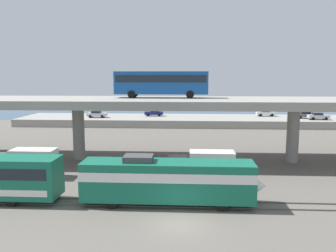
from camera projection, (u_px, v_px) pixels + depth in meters
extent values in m
plane|color=#605B54|center=(179.00, 224.00, 26.15)|extent=(260.00, 260.00, 0.00)
cube|color=#59544C|center=(180.00, 207.00, 29.35)|extent=(110.00, 0.12, 0.12)
cube|color=#59544C|center=(181.00, 201.00, 30.84)|extent=(110.00, 0.12, 0.12)
cube|color=#14664C|center=(168.00, 180.00, 29.88)|extent=(14.30, 3.00, 3.20)
cube|color=silver|center=(168.00, 174.00, 29.80)|extent=(14.30, 3.04, 0.77)
cone|color=silver|center=(254.00, 186.00, 29.50)|extent=(1.95, 2.85, 2.85)
cube|color=black|center=(237.00, 171.00, 29.42)|extent=(1.95, 2.70, 1.02)
cube|color=#3F3F42|center=(138.00, 158.00, 29.77)|extent=(2.40, 1.80, 0.50)
cylinder|color=black|center=(220.00, 195.00, 31.17)|extent=(0.96, 0.18, 0.96)
cylinder|color=black|center=(223.00, 206.00, 28.50)|extent=(0.96, 0.18, 0.96)
cylinder|color=black|center=(118.00, 193.00, 31.70)|extent=(0.96, 0.18, 0.96)
cylinder|color=black|center=(112.00, 203.00, 29.03)|extent=(0.96, 0.18, 0.96)
cylinder|color=black|center=(26.00, 191.00, 32.20)|extent=(0.92, 0.18, 0.92)
cylinder|color=black|center=(11.00, 201.00, 29.53)|extent=(0.92, 0.18, 0.92)
cube|color=gray|center=(184.00, 103.00, 44.90)|extent=(96.00, 11.59, 1.02)
cylinder|color=gray|center=(79.00, 133.00, 46.25)|extent=(1.50, 1.50, 6.89)
cylinder|color=gray|center=(293.00, 135.00, 44.64)|extent=(1.50, 1.50, 6.89)
cube|color=#14478C|center=(161.00, 83.00, 46.32)|extent=(12.00, 2.55, 2.90)
cube|color=black|center=(161.00, 79.00, 46.25)|extent=(11.52, 2.59, 0.93)
cube|color=black|center=(208.00, 80.00, 45.92)|extent=(0.08, 2.30, 1.74)
cylinder|color=black|center=(190.00, 94.00, 47.50)|extent=(1.00, 0.26, 1.00)
cylinder|color=black|center=(190.00, 95.00, 45.10)|extent=(1.00, 0.26, 1.00)
cylinder|color=black|center=(134.00, 93.00, 47.93)|extent=(1.00, 0.26, 1.00)
cylinder|color=black|center=(132.00, 94.00, 45.54)|extent=(1.00, 0.26, 1.00)
cube|color=#515459|center=(2.00, 163.00, 38.30)|extent=(2.00, 2.30, 2.00)
cube|color=silver|center=(34.00, 161.00, 38.05)|extent=(4.60, 2.30, 2.60)
cylinder|color=black|center=(0.00, 175.00, 37.34)|extent=(0.88, 0.28, 0.88)
cylinder|color=black|center=(11.00, 170.00, 39.50)|extent=(0.88, 0.28, 0.88)
cylinder|color=black|center=(40.00, 176.00, 37.09)|extent=(0.88, 0.28, 0.88)
cylinder|color=black|center=(48.00, 171.00, 39.25)|extent=(0.88, 0.28, 0.88)
cube|color=black|center=(178.00, 166.00, 37.19)|extent=(2.00, 2.30, 2.00)
cube|color=silver|center=(212.00, 164.00, 36.94)|extent=(4.60, 2.30, 2.60)
cylinder|color=black|center=(180.00, 178.00, 36.23)|extent=(0.88, 0.28, 0.88)
cylinder|color=black|center=(181.00, 173.00, 38.39)|extent=(0.88, 0.28, 0.88)
cylinder|color=black|center=(222.00, 179.00, 35.98)|extent=(0.88, 0.28, 0.88)
cylinder|color=black|center=(220.00, 173.00, 38.14)|extent=(0.88, 0.28, 0.88)
cube|color=gray|center=(186.00, 121.00, 80.41)|extent=(73.97, 13.95, 1.61)
cube|color=silver|center=(266.00, 113.00, 82.03)|extent=(4.17, 1.87, 0.70)
cube|color=#1E232B|center=(265.00, 111.00, 81.96)|extent=(1.84, 1.64, 0.48)
cylinder|color=black|center=(270.00, 114.00, 82.88)|extent=(0.64, 0.20, 0.64)
cylinder|color=black|center=(272.00, 115.00, 81.13)|extent=(0.64, 0.20, 0.64)
cylinder|color=black|center=(259.00, 114.00, 83.03)|extent=(0.64, 0.20, 0.64)
cylinder|color=black|center=(261.00, 115.00, 81.28)|extent=(0.64, 0.20, 0.64)
cube|color=navy|center=(154.00, 113.00, 82.37)|extent=(4.15, 1.85, 0.70)
cube|color=#1E232B|center=(155.00, 111.00, 82.28)|extent=(1.83, 1.63, 0.48)
cylinder|color=black|center=(148.00, 115.00, 81.63)|extent=(0.64, 0.20, 0.64)
cylinder|color=black|center=(149.00, 114.00, 83.36)|extent=(0.64, 0.20, 0.64)
cylinder|color=black|center=(159.00, 115.00, 81.47)|extent=(0.64, 0.20, 0.64)
cylinder|color=black|center=(160.00, 114.00, 83.21)|extent=(0.64, 0.20, 0.64)
cube|color=#B7B7BC|center=(97.00, 115.00, 79.30)|extent=(4.30, 1.89, 0.70)
cube|color=#1E232B|center=(96.00, 112.00, 79.23)|extent=(1.89, 1.66, 0.48)
cylinder|color=black|center=(104.00, 116.00, 80.16)|extent=(0.64, 0.20, 0.64)
cylinder|color=black|center=(102.00, 117.00, 78.38)|extent=(0.64, 0.20, 0.64)
cylinder|color=black|center=(92.00, 116.00, 80.32)|extent=(0.64, 0.20, 0.64)
cylinder|color=black|center=(90.00, 117.00, 78.54)|extent=(0.64, 0.20, 0.64)
cube|color=#515459|center=(306.00, 115.00, 77.71)|extent=(4.64, 1.89, 0.70)
cube|color=#1E232B|center=(305.00, 113.00, 77.64)|extent=(2.04, 1.66, 0.48)
cylinder|color=black|center=(311.00, 116.00, 78.56)|extent=(0.64, 0.20, 0.64)
cylinder|color=black|center=(314.00, 117.00, 76.79)|extent=(0.64, 0.20, 0.64)
cylinder|color=black|center=(298.00, 116.00, 78.73)|extent=(0.64, 0.20, 0.64)
cylinder|color=black|center=(300.00, 117.00, 76.96)|extent=(0.64, 0.20, 0.64)
cube|color=#B7B7BC|center=(318.00, 117.00, 75.32)|extent=(4.27, 1.80, 0.70)
cube|color=#1E232B|center=(317.00, 114.00, 75.26)|extent=(1.88, 1.58, 0.48)
cylinder|color=black|center=(323.00, 118.00, 76.14)|extent=(0.64, 0.20, 0.64)
cylinder|color=black|center=(326.00, 119.00, 74.45)|extent=(0.64, 0.20, 0.64)
cylinder|color=black|center=(310.00, 118.00, 76.29)|extent=(0.64, 0.20, 0.64)
cylinder|color=black|center=(313.00, 119.00, 74.61)|extent=(0.64, 0.20, 0.64)
cube|color=#385B7A|center=(187.00, 114.00, 103.26)|extent=(140.00, 36.00, 0.01)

